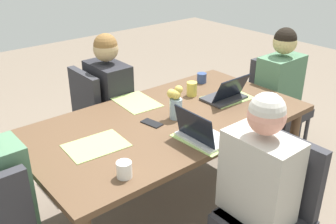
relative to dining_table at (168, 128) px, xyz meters
The scene contains 19 objects.
ground_plane 0.67m from the dining_table, ahead, with size 10.00×10.00×0.00m, color #756656.
dining_table is the anchor object (origin of this frame).
chair_head_right_left_mid 1.31m from the dining_table, ahead, with size 0.44×0.44×0.90m.
person_head_right_left_mid 1.25m from the dining_table, ahead, with size 0.40×0.36×1.19m.
chair_near_left_far 0.89m from the dining_table, 86.80° to the right, with size 0.44×0.44×0.90m.
person_near_left_far 0.82m from the dining_table, 91.84° to the right, with size 0.36×0.40×1.19m.
chair_far_right_near 0.83m from the dining_table, 96.44° to the left, with size 0.44×0.44×0.90m.
person_far_right_near 0.76m from the dining_table, 91.27° to the left, with size 0.36×0.40×1.19m.
flower_vase 0.20m from the dining_table, 26.81° to the right, with size 0.10×0.10×0.24m.
placemat_head_left_left_near 0.58m from the dining_table, behind, with size 0.36×0.26×0.00m, color #9EBC66.
placemat_head_right_left_mid 0.59m from the dining_table, ahead, with size 0.36×0.26×0.00m, color #9EBC66.
placemat_near_left_far 0.37m from the dining_table, 91.83° to the right, with size 0.36×0.26×0.00m, color #9EBC66.
placemat_far_right_near 0.37m from the dining_table, 91.18° to the left, with size 0.36×0.26×0.00m, color #9EBC66.
laptop_head_right_left_mid 0.56m from the dining_table, ahead, with size 0.32×0.22×0.20m.
laptop_near_left_far 0.39m from the dining_table, 95.95° to the right, with size 0.22×0.32×0.21m.
coffee_mug_near_left 0.74m from the dining_table, 148.03° to the right, with size 0.08×0.08×0.09m, color white.
coffee_mug_near_right 0.76m from the dining_table, 27.85° to the left, with size 0.08×0.08×0.08m, color #33477A.
coffee_mug_centre_left 0.47m from the dining_table, 25.92° to the left, with size 0.08×0.08×0.11m, color #DBC64C.
phone_black 0.15m from the dining_table, behind, with size 0.15×0.07×0.01m, color black.
Camera 1 is at (-1.52, -1.83, 1.92)m, focal length 41.08 mm.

